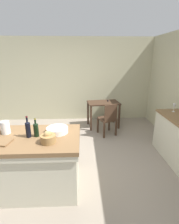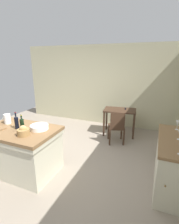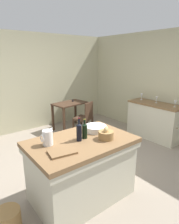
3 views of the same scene
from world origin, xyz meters
TOP-DOWN VIEW (x-y plane):
  - ground_plane at (0.00, 0.00)m, footprint 6.76×6.76m
  - wall_back at (0.00, 2.60)m, footprint 5.32×0.12m
  - wall_right at (2.60, 0.00)m, footprint 0.12×5.20m
  - island_table at (-0.42, -0.58)m, footprint 1.42×0.92m
  - side_cabinet at (2.26, 0.05)m, footprint 0.52×1.33m
  - writing_desk at (0.95, 1.86)m, footprint 0.97×0.67m
  - wooden_chair at (1.01, 1.25)m, footprint 0.52×0.52m
  - pitcher at (-0.84, -0.44)m, footprint 0.17×0.13m
  - wash_bowl at (-0.05, -0.44)m, footprint 0.33×0.33m
  - bread_basket at (-0.13, -0.76)m, footprint 0.21×0.21m
  - cutting_board at (-0.81, -0.74)m, footprint 0.34×0.26m
  - wine_bottle_dark at (-0.34, -0.56)m, footprint 0.07×0.07m
  - wine_bottle_amber at (-0.45, -0.58)m, footprint 0.07×0.07m
  - wine_glass_far_left at (2.28, -0.43)m, footprint 0.07×0.07m
  - wine_glass_left at (2.31, 0.06)m, footprint 0.07×0.07m
  - wine_glass_middle at (2.30, 0.51)m, footprint 0.07×0.07m
  - wicker_hamper at (-1.44, -0.53)m, footprint 0.30×0.30m

SIDE VIEW (x-z plane):
  - ground_plane at x=0.00m, z-range 0.00..0.00m
  - wicker_hamper at x=-1.44m, z-range 0.00..0.27m
  - side_cabinet at x=2.26m, z-range 0.00..0.89m
  - wooden_chair at x=1.01m, z-range 0.03..0.92m
  - island_table at x=-0.42m, z-range 0.04..0.92m
  - writing_desk at x=0.95m, z-range 0.23..1.04m
  - cutting_board at x=-0.81m, z-range 0.89..0.91m
  - wash_bowl at x=-0.05m, z-range 0.89..0.97m
  - bread_basket at x=-0.13m, z-range 0.86..1.04m
  - pitcher at x=-0.84m, z-range 0.87..1.11m
  - wine_glass_far_left at x=2.28m, z-range 0.92..1.07m
  - wine_glass_left at x=2.31m, z-range 0.92..1.08m
  - wine_bottle_dark at x=-0.34m, z-range 0.86..1.14m
  - wine_glass_middle at x=2.30m, z-range 0.92..1.10m
  - wine_bottle_amber at x=-0.45m, z-range 0.86..1.18m
  - wall_back at x=0.00m, z-range 0.00..2.60m
  - wall_right at x=2.60m, z-range 0.00..2.60m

